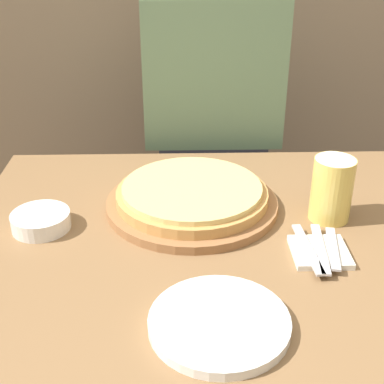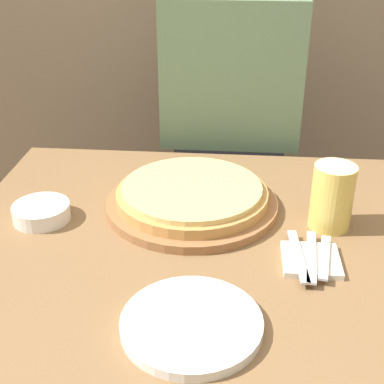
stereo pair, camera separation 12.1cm
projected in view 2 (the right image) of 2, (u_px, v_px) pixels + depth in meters
dining_table at (216, 372)px, 1.28m from camera, size 1.12×0.88×0.75m
pizza_on_board at (192, 198)px, 1.21m from camera, size 0.39×0.39×0.06m
beer_glass at (332, 194)px, 1.12m from camera, size 0.09×0.09×0.14m
dinner_plate at (192, 324)px, 0.87m from camera, size 0.23×0.23×0.02m
side_bowl at (41, 212)px, 1.17m from camera, size 0.12×0.12×0.04m
napkin_stack at (311, 260)px, 1.03m from camera, size 0.11×0.11×0.01m
fork at (298, 256)px, 1.03m from camera, size 0.03×0.18×0.00m
dinner_knife at (311, 256)px, 1.03m from camera, size 0.04×0.18×0.00m
spoon at (325, 257)px, 1.03m from camera, size 0.04×0.15×0.00m
diner_person at (228, 164)px, 1.69m from camera, size 0.40×0.20×1.32m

